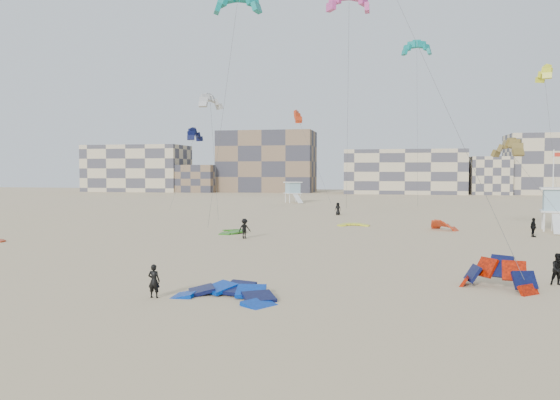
% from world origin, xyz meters
% --- Properties ---
extents(ground, '(320.00, 320.00, 0.00)m').
position_xyz_m(ground, '(0.00, 0.00, 0.00)').
color(ground, tan).
rests_on(ground, ground).
extents(kite_ground_blue, '(6.05, 6.23, 2.00)m').
position_xyz_m(kite_ground_blue, '(-0.55, -0.02, 0.00)').
color(kite_ground_blue, '#0034B8').
rests_on(kite_ground_blue, ground).
extents(kite_ground_orange, '(5.38, 5.33, 3.84)m').
position_xyz_m(kite_ground_orange, '(12.57, 4.80, 0.00)').
color(kite_ground_orange, '#F72001').
rests_on(kite_ground_orange, ground).
extents(kite_ground_green, '(4.64, 4.45, 0.92)m').
position_xyz_m(kite_ground_green, '(-8.59, 27.05, 0.00)').
color(kite_ground_green, '#318321').
rests_on(kite_ground_green, ground).
extents(kite_ground_red_far, '(4.37, 4.35, 3.00)m').
position_xyz_m(kite_ground_red_far, '(12.38, 34.02, 0.00)').
color(kite_ground_red_far, '#EA4014').
rests_on(kite_ground_red_far, ground).
extents(kite_ground_yellow, '(3.67, 3.82, 0.69)m').
position_xyz_m(kite_ground_yellow, '(2.85, 36.47, 0.00)').
color(kite_ground_yellow, yellow).
rests_on(kite_ground_yellow, ground).
extents(kitesurfer_main, '(0.60, 0.39, 1.64)m').
position_xyz_m(kitesurfer_main, '(-4.00, -0.67, 0.82)').
color(kitesurfer_main, black).
rests_on(kitesurfer_main, ground).
extents(kitesurfer_b, '(0.90, 0.73, 1.72)m').
position_xyz_m(kitesurfer_b, '(15.96, 6.45, 0.86)').
color(kitesurfer_b, black).
rests_on(kitesurfer_b, ground).
extents(kitesurfer_c, '(1.32, 1.29, 1.82)m').
position_xyz_m(kitesurfer_c, '(-6.00, 22.77, 0.91)').
color(kitesurfer_c, black).
rests_on(kitesurfer_c, ground).
extents(kitesurfer_d, '(0.64, 1.12, 1.80)m').
position_xyz_m(kitesurfer_d, '(20.02, 29.29, 0.90)').
color(kitesurfer_d, black).
rests_on(kitesurfer_d, ground).
extents(kitesurfer_e, '(0.99, 0.80, 1.76)m').
position_xyz_m(kitesurfer_e, '(-0.38, 51.19, 0.88)').
color(kitesurfer_e, black).
rests_on(kitesurfer_e, ground).
extents(kite_fly_teal_a, '(4.79, 4.65, 21.80)m').
position_xyz_m(kite_fly_teal_a, '(-6.73, 23.18, 21.19)').
color(kite_fly_teal_a, teal).
rests_on(kite_fly_teal_a, ground).
extents(kite_fly_grey, '(5.85, 10.29, 14.72)m').
position_xyz_m(kite_fly_grey, '(-14.26, 37.41, 14.29)').
color(kite_fly_grey, silver).
rests_on(kite_fly_grey, ground).
extents(kite_fly_pink, '(5.68, 18.47, 24.58)m').
position_xyz_m(kite_fly_pink, '(2.34, 34.98, 24.26)').
color(kite_fly_pink, '#E847B0').
rests_on(kite_fly_pink, ground).
extents(kite_fly_olive, '(7.07, 6.68, 8.81)m').
position_xyz_m(kite_fly_olive, '(18.27, 32.50, 8.27)').
color(kite_fly_olive, brown).
rests_on(kite_fly_olive, ground).
extents(kite_fly_yellow, '(5.12, 6.07, 18.52)m').
position_xyz_m(kite_fly_yellow, '(25.56, 49.42, 18.21)').
color(kite_fly_yellow, yellow).
rests_on(kite_fly_yellow, ground).
extents(kite_fly_navy, '(3.58, 7.91, 11.37)m').
position_xyz_m(kite_fly_navy, '(-20.37, 48.28, 11.15)').
color(kite_fly_navy, '#0B1541').
rests_on(kite_fly_navy, ground).
extents(kite_fly_teal_b, '(4.58, 10.23, 25.65)m').
position_xyz_m(kite_fly_teal_b, '(10.51, 63.19, 25.05)').
color(kite_fly_teal_b, teal).
rests_on(kite_fly_teal_b, ground).
extents(kite_fly_red, '(7.76, 4.21, 15.21)m').
position_xyz_m(kite_fly_red, '(-7.99, 61.99, 14.76)').
color(kite_fly_red, '#EA4014').
rests_on(kite_fly_red, ground).
extents(lifeguard_tower_near, '(3.67, 6.38, 4.45)m').
position_xyz_m(lifeguard_tower_near, '(23.63, 35.44, 2.21)').
color(lifeguard_tower_near, white).
rests_on(lifeguard_tower_near, ground).
extents(lifeguard_tower_far, '(3.99, 6.14, 4.08)m').
position_xyz_m(lifeguard_tower_far, '(-12.08, 79.64, 2.02)').
color(lifeguard_tower_far, white).
rests_on(lifeguard_tower_far, ground).
extents(flagpole, '(0.68, 0.10, 8.33)m').
position_xyz_m(flagpole, '(23.18, 35.17, 4.36)').
color(flagpole, white).
rests_on(flagpole, ground).
extents(condo_west_a, '(30.00, 15.00, 14.00)m').
position_xyz_m(condo_west_a, '(-70.00, 130.00, 7.00)').
color(condo_west_a, beige).
rests_on(condo_west_a, ground).
extents(condo_west_b, '(28.00, 14.00, 18.00)m').
position_xyz_m(condo_west_b, '(-30.00, 134.00, 9.00)').
color(condo_west_b, '#7C634B').
rests_on(condo_west_b, ground).
extents(condo_mid, '(32.00, 16.00, 12.00)m').
position_xyz_m(condo_mid, '(10.00, 130.00, 6.00)').
color(condo_mid, beige).
rests_on(condo_mid, ground).
extents(condo_east, '(26.00, 14.00, 16.00)m').
position_xyz_m(condo_east, '(50.00, 132.00, 8.00)').
color(condo_east, beige).
rests_on(condo_east, ground).
extents(condo_fill_left, '(12.00, 10.00, 8.00)m').
position_xyz_m(condo_fill_left, '(-50.00, 128.00, 4.00)').
color(condo_fill_left, '#7C634B').
rests_on(condo_fill_left, ground).
extents(condo_fill_right, '(10.00, 10.00, 10.00)m').
position_xyz_m(condo_fill_right, '(32.00, 128.00, 5.00)').
color(condo_fill_right, beige).
rests_on(condo_fill_right, ground).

